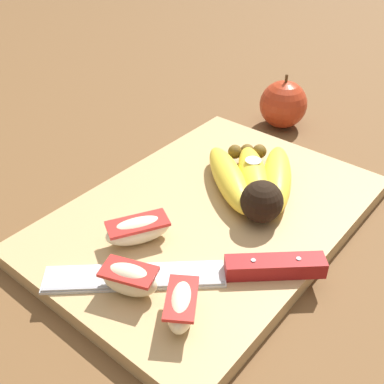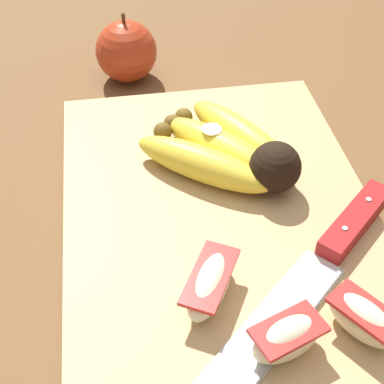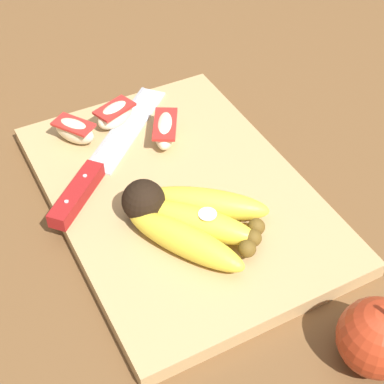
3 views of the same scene
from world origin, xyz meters
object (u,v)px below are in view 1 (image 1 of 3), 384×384
object	(u,v)px
apple_wedge_far	(129,279)
banana_bunch	(255,181)
apple_wedge_middle	(181,305)
whole_apple	(283,104)
apple_wedge_near	(138,230)
chefs_knife	(227,270)

from	to	relation	value
apple_wedge_far	banana_bunch	bearing A→B (deg)	-0.73
apple_wedge_middle	whole_apple	bearing A→B (deg)	18.77
apple_wedge_near	apple_wedge_far	world-z (taller)	apple_wedge_far
chefs_knife	apple_wedge_middle	xyz separation A→B (m)	(-0.07, -0.00, 0.01)
banana_bunch	apple_wedge_far	bearing A→B (deg)	179.27
apple_wedge_middle	apple_wedge_far	size ratio (longest dim) A/B	0.98
whole_apple	banana_bunch	bearing A→B (deg)	-158.12
apple_wedge_middle	chefs_knife	bearing A→B (deg)	0.44
apple_wedge_near	apple_wedge_far	distance (m)	0.07
apple_wedge_near	whole_apple	distance (m)	0.37
chefs_knife	apple_wedge_near	world-z (taller)	apple_wedge_near
apple_wedge_middle	whole_apple	size ratio (longest dim) A/B	0.70
apple_wedge_near	whole_apple	bearing A→B (deg)	5.85
apple_wedge_far	whole_apple	world-z (taller)	whole_apple
chefs_knife	banana_bunch	bearing A→B (deg)	22.51
banana_bunch	apple_wedge_near	bearing A→B (deg)	162.68
chefs_knife	apple_wedge_middle	world-z (taller)	apple_wedge_middle
apple_wedge_far	apple_wedge_near	bearing A→B (deg)	38.29
banana_bunch	apple_wedge_near	xyz separation A→B (m)	(-0.15, 0.05, -0.00)
chefs_knife	whole_apple	bearing A→B (deg)	22.13
apple_wedge_near	whole_apple	size ratio (longest dim) A/B	0.86
chefs_knife	whole_apple	distance (m)	0.37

